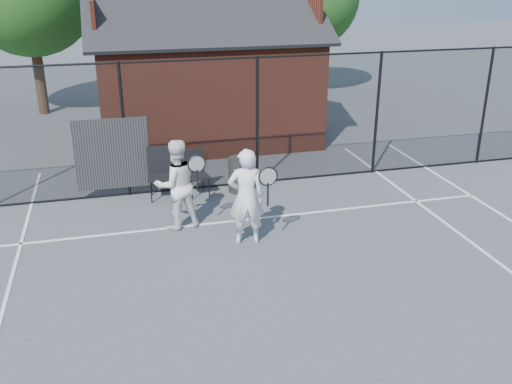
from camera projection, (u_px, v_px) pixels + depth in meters
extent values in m
plane|color=#42474C|center=(276.00, 299.00, 8.94)|extent=(80.00, 80.00, 0.00)
cube|color=white|center=(235.00, 221.00, 11.63)|extent=(11.00, 0.06, 0.01)
cube|color=white|center=(236.00, 224.00, 11.50)|extent=(0.06, 0.30, 0.01)
cylinder|color=black|center=(124.00, 131.00, 12.41)|extent=(0.07, 0.07, 3.00)
cylinder|color=black|center=(257.00, 122.00, 13.11)|extent=(0.07, 0.07, 3.00)
cylinder|color=black|center=(377.00, 114.00, 13.81)|extent=(0.07, 0.07, 3.00)
cylinder|color=black|center=(485.00, 107.00, 14.51)|extent=(0.07, 0.07, 3.00)
cylinder|color=black|center=(213.00, 59.00, 12.33)|extent=(22.00, 0.04, 0.04)
cylinder|color=black|center=(216.00, 185.00, 13.42)|extent=(22.00, 0.04, 0.04)
cube|color=black|center=(215.00, 125.00, 12.87)|extent=(22.00, 3.00, 0.01)
cube|color=black|center=(112.00, 154.00, 12.50)|extent=(1.60, 0.04, 1.60)
cube|color=maroon|center=(206.00, 89.00, 16.58)|extent=(6.00, 4.00, 3.00)
cube|color=black|center=(210.00, 19.00, 14.93)|extent=(6.50, 2.36, 1.32)
cube|color=black|center=(198.00, 13.00, 16.72)|extent=(6.50, 2.36, 1.32)
cube|color=maroon|center=(94.00, 19.00, 15.14)|extent=(0.10, 2.80, 1.06)
cube|color=maroon|center=(304.00, 14.00, 16.51)|extent=(0.10, 2.80, 1.06)
cylinder|color=black|center=(40.00, 77.00, 19.55)|extent=(0.36, 0.36, 2.52)
cylinder|color=black|center=(306.00, 65.00, 22.83)|extent=(0.36, 0.36, 2.23)
imported|color=white|center=(246.00, 197.00, 10.42)|extent=(0.73, 0.53, 1.84)
torus|color=black|center=(268.00, 176.00, 9.98)|extent=(0.36, 0.03, 0.36)
cylinder|color=black|center=(268.00, 195.00, 10.10)|extent=(0.03, 0.03, 0.44)
imported|color=white|center=(176.00, 184.00, 11.07)|extent=(0.99, 0.84, 1.80)
torus|color=black|center=(197.00, 164.00, 10.64)|extent=(0.35, 0.03, 0.35)
cylinder|color=black|center=(197.00, 180.00, 10.76)|extent=(0.03, 0.03, 0.43)
cube|color=black|center=(161.00, 175.00, 12.56)|extent=(0.59, 0.61, 1.13)
cube|color=black|center=(197.00, 174.00, 12.77)|extent=(0.57, 0.58, 1.01)
cylinder|color=#242424|center=(240.00, 175.00, 13.04)|extent=(0.58, 0.58, 0.80)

